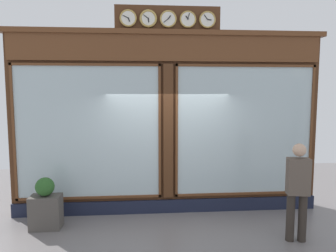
% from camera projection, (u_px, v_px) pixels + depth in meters
% --- Properties ---
extents(shop_facade, '(6.51, 0.42, 4.25)m').
position_uv_depth(shop_facade, '(167.00, 122.00, 6.73)').
color(shop_facade, '#4C2B16').
rests_on(shop_facade, ground_plane).
extents(pedestrian, '(0.39, 0.28, 1.69)m').
position_uv_depth(pedestrian, '(298.00, 188.00, 5.41)').
color(pedestrian, '#312A24').
rests_on(pedestrian, ground_plane).
extents(planter_box, '(0.56, 0.36, 0.63)m').
position_uv_depth(planter_box, '(46.00, 212.00, 5.98)').
color(planter_box, '#4C4742').
rests_on(planter_box, ground_plane).
extents(planter_shrub, '(0.35, 0.35, 0.35)m').
position_uv_depth(planter_shrub, '(45.00, 187.00, 5.92)').
color(planter_shrub, '#285623').
rests_on(planter_shrub, planter_box).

